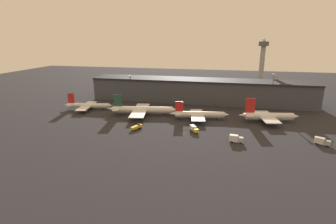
# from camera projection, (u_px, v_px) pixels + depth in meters

# --- Properties ---
(ground) EXTENTS (600.00, 600.00, 0.00)m
(ground) POSITION_uv_depth(u_px,v_px,m) (184.00, 133.00, 143.59)
(ground) COLOR #26262B
(terminal_building) EXTENTS (175.06, 25.00, 18.51)m
(terminal_building) POSITION_uv_depth(u_px,v_px,m) (200.00, 91.00, 211.99)
(terminal_building) COLOR #3D424C
(terminal_building) RESTS_ON ground
(airplane_0) EXTENTS (36.57, 27.65, 11.94)m
(airplane_0) POSITION_uv_depth(u_px,v_px,m) (88.00, 106.00, 190.50)
(airplane_0) COLOR silver
(airplane_0) RESTS_ON ground
(airplane_1) EXTENTS (48.37, 36.76, 14.11)m
(airplane_1) POSITION_uv_depth(u_px,v_px,m) (142.00, 110.00, 176.37)
(airplane_1) COLOR white
(airplane_1) RESTS_ON ground
(airplane_2) EXTENTS (38.40, 27.36, 11.66)m
(airplane_2) POSITION_uv_depth(u_px,v_px,m) (199.00, 115.00, 167.27)
(airplane_2) COLOR silver
(airplane_2) RESTS_ON ground
(airplane_3) EXTENTS (37.36, 28.12, 15.00)m
(airplane_3) POSITION_uv_depth(u_px,v_px,m) (268.00, 116.00, 162.08)
(airplane_3) COLOR silver
(airplane_3) RESTS_ON ground
(service_vehicle_0) EXTENTS (7.27, 5.29, 3.67)m
(service_vehicle_0) POSITION_uv_depth(u_px,v_px,m) (322.00, 141.00, 127.69)
(service_vehicle_0) COLOR #9EA3A8
(service_vehicle_0) RESTS_ON ground
(service_vehicle_1) EXTENTS (5.86, 7.69, 3.12)m
(service_vehicle_1) POSITION_uv_depth(u_px,v_px,m) (194.00, 129.00, 146.14)
(service_vehicle_1) COLOR gold
(service_vehicle_1) RESTS_ON ground
(service_vehicle_2) EXTENTS (5.16, 8.01, 2.93)m
(service_vehicle_2) POSITION_uv_depth(u_px,v_px,m) (137.00, 127.00, 149.91)
(service_vehicle_2) COLOR gold
(service_vehicle_2) RESTS_ON ground
(service_vehicle_3) EXTENTS (6.94, 3.40, 3.84)m
(service_vehicle_3) POSITION_uv_depth(u_px,v_px,m) (236.00, 139.00, 130.80)
(service_vehicle_3) COLOR #9EA3A8
(service_vehicle_3) RESTS_ON ground
(lamp_post_0) EXTENTS (1.80, 1.80, 21.61)m
(lamp_post_0) POSITION_uv_depth(u_px,v_px,m) (130.00, 84.00, 212.10)
(lamp_post_0) COLOR slate
(lamp_post_0) RESTS_ON ground
(lamp_post_1) EXTENTS (1.80, 1.80, 26.09)m
(lamp_post_1) POSITION_uv_depth(u_px,v_px,m) (273.00, 87.00, 188.51)
(lamp_post_1) COLOR slate
(lamp_post_1) RESTS_ON ground
(control_tower) EXTENTS (9.00, 9.00, 49.99)m
(control_tower) POSITION_uv_depth(u_px,v_px,m) (262.00, 62.00, 243.81)
(control_tower) COLOR #99999E
(control_tower) RESTS_ON ground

